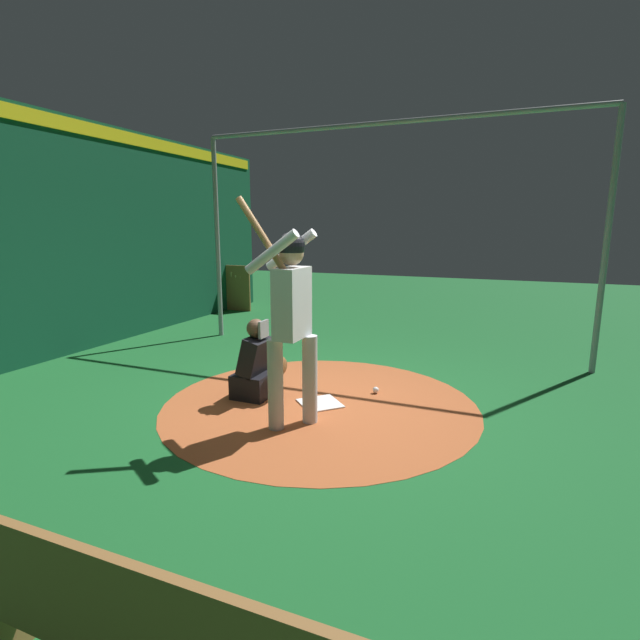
{
  "coord_description": "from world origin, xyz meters",
  "views": [
    {
      "loc": [
        1.87,
        -4.57,
        1.93
      ],
      "look_at": [
        0.0,
        0.0,
        0.95
      ],
      "focal_mm": 26.53,
      "sensor_mm": 36.0,
      "label": 1
    }
  ],
  "objects": [
    {
      "name": "cage_frame",
      "position": [
        0.0,
        0.0,
        2.38
      ],
      "size": [
        5.98,
        5.01,
        3.43
      ],
      "color": "gray",
      "rests_on": "ground"
    },
    {
      "name": "batter",
      "position": [
        -0.04,
        -0.62,
        1.16
      ],
      "size": [
        0.68,
        0.49,
        2.2
      ],
      "color": "#BCBCC0",
      "rests_on": "ground"
    },
    {
      "name": "home_plate",
      "position": [
        0.0,
        0.0,
        0.01
      ],
      "size": [
        0.59,
        0.59,
        0.01
      ],
      "primitive_type": "cube",
      "rotation": [
        0.0,
        0.0,
        0.79
      ],
      "color": "white",
      "rests_on": "dirt_circle"
    },
    {
      "name": "bench",
      "position": [
        0.69,
        -3.45,
        0.45
      ],
      "size": [
        1.93,
        0.36,
        0.85
      ],
      "color": "olive",
      "rests_on": "ground"
    },
    {
      "name": "back_wall",
      "position": [
        -4.43,
        0.0,
        1.79
      ],
      "size": [
        0.22,
        11.98,
        3.55
      ],
      "color": "#0F472D",
      "rests_on": "ground"
    },
    {
      "name": "dirt_circle",
      "position": [
        0.0,
        0.0,
        0.0
      ],
      "size": [
        3.44,
        3.44,
        0.01
      ],
      "primitive_type": "cylinder",
      "color": "#AD562D",
      "rests_on": "ground"
    },
    {
      "name": "ground_plane",
      "position": [
        0.0,
        0.0,
        0.0
      ],
      "size": [
        27.98,
        27.98,
        0.0
      ],
      "primitive_type": "plane",
      "color": "#195B28"
    },
    {
      "name": "bat_rack",
      "position": [
        -4.19,
        4.82,
        0.49
      ],
      "size": [
        0.94,
        0.2,
        1.05
      ],
      "color": "olive",
      "rests_on": "ground"
    },
    {
      "name": "baseball_0",
      "position": [
        0.48,
        0.57,
        0.04
      ],
      "size": [
        0.07,
        0.07,
        0.07
      ],
      "primitive_type": "sphere",
      "color": "white",
      "rests_on": "dirt_circle"
    },
    {
      "name": "catcher",
      "position": [
        -0.75,
        -0.07,
        0.36
      ],
      "size": [
        0.58,
        0.4,
        0.92
      ],
      "color": "black",
      "rests_on": "ground"
    }
  ]
}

